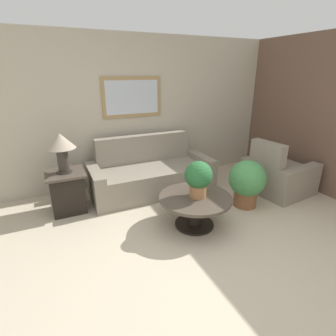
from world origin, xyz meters
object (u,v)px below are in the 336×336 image
coffee_table (195,205)px  table_lamp (61,145)px  couch_main (151,175)px  side_table (68,191)px  armchair (277,176)px  potted_plant_on_table (198,177)px  potted_plant_floor (247,181)px

coffee_table → table_lamp: table_lamp is taller
table_lamp → couch_main: bearing=5.7°
side_table → table_lamp: 0.71m
armchair → couch_main: bearing=58.0°
couch_main → potted_plant_on_table: (0.15, -1.32, 0.41)m
potted_plant_on_table → potted_plant_floor: size_ratio=0.66×
potted_plant_on_table → potted_plant_floor: 1.04m
side_table → table_lamp: table_lamp is taller
couch_main → side_table: couch_main is taller
potted_plant_floor → armchair: bearing=12.6°
armchair → potted_plant_floor: 0.88m
coffee_table → potted_plant_floor: size_ratio=1.31×
armchair → potted_plant_on_table: armchair is taller
armchair → coffee_table: 1.90m
coffee_table → potted_plant_floor: potted_plant_floor is taller
armchair → potted_plant_floor: (-0.86, -0.19, 0.12)m
side_table → potted_plant_floor: bearing=-21.9°
coffee_table → armchair: bearing=10.6°
couch_main → side_table: size_ratio=3.39×
potted_plant_on_table → side_table: bearing=142.6°
coffee_table → potted_plant_floor: (1.01, 0.16, 0.09)m
coffee_table → table_lamp: bearing=142.2°
coffee_table → side_table: bearing=142.2°
coffee_table → potted_plant_floor: 1.03m
potted_plant_floor → side_table: bearing=158.1°
coffee_table → table_lamp: 2.04m
armchair → table_lamp: table_lamp is taller
side_table → armchair: bearing=-13.6°
armchair → table_lamp: 3.55m
armchair → side_table: 3.47m
side_table → potted_plant_on_table: size_ratio=1.27×
armchair → potted_plant_floor: bearing=96.4°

